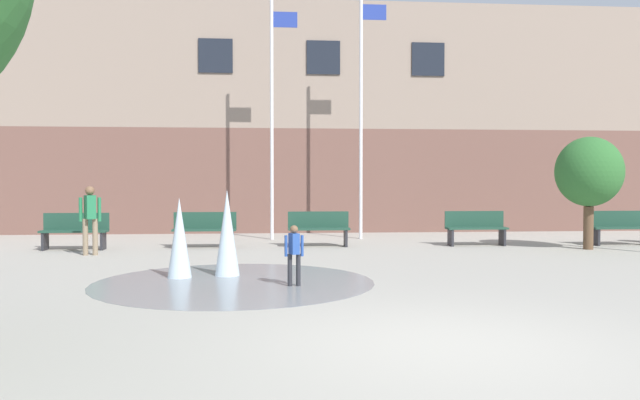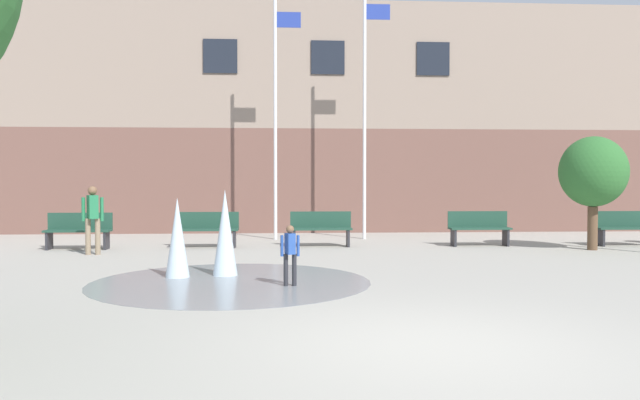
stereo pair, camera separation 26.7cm
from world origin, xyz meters
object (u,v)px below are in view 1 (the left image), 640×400
(child_with_pink_shirt, at_px, (294,250))
(street_tree_near_building, at_px, (589,172))
(adult_watching, at_px, (90,215))
(park_bench_under_left_flagpole, at_px, (319,228))
(park_bench_far_left, at_px, (75,230))
(park_bench_left_of_flagpoles, at_px, (205,229))
(park_bench_near_trashcan, at_px, (476,227))
(flagpole_left, at_px, (273,111))
(flagpole_right, at_px, (362,107))
(park_bench_far_right, at_px, (619,227))

(child_with_pink_shirt, distance_m, street_tree_near_building, 9.12)
(adult_watching, bearing_deg, park_bench_under_left_flagpole, -102.01)
(park_bench_far_left, xyz_separation_m, park_bench_under_left_flagpole, (6.11, 0.27, 0.00))
(park_bench_far_left, bearing_deg, park_bench_left_of_flagpoles, 3.50)
(park_bench_left_of_flagpoles, height_order, park_bench_near_trashcan, same)
(child_with_pink_shirt, bearing_deg, flagpole_left, -16.01)
(park_bench_left_of_flagpoles, bearing_deg, park_bench_far_left, -176.50)
(park_bench_left_of_flagpoles, xyz_separation_m, street_tree_near_building, (9.60, -1.18, 1.45))
(flagpole_right, distance_m, street_tree_near_building, 6.51)
(flagpole_right, bearing_deg, park_bench_left_of_flagpoles, -153.39)
(park_bench_far_left, distance_m, flagpole_left, 6.39)
(adult_watching, bearing_deg, flagpole_left, -76.91)
(park_bench_far_left, distance_m, child_with_pink_shirt, 7.85)
(park_bench_far_left, relative_size, park_bench_left_of_flagpoles, 1.00)
(flagpole_left, distance_m, street_tree_near_building, 8.73)
(flagpole_right, bearing_deg, park_bench_near_trashcan, -39.38)
(child_with_pink_shirt, bearing_deg, park_bench_under_left_flagpole, -26.20)
(park_bench_far_left, height_order, park_bench_near_trashcan, same)
(child_with_pink_shirt, distance_m, flagpole_right, 9.22)
(park_bench_left_of_flagpoles, distance_m, park_bench_near_trashcan, 7.11)
(child_with_pink_shirt, bearing_deg, street_tree_near_building, -74.94)
(park_bench_far_right, xyz_separation_m, street_tree_near_building, (-1.38, -0.97, 1.45))
(park_bench_far_right, bearing_deg, street_tree_near_building, -144.89)
(park_bench_near_trashcan, relative_size, flagpole_left, 0.23)
(park_bench_under_left_flagpole, xyz_separation_m, park_bench_far_right, (8.05, -0.28, 0.00))
(park_bench_left_of_flagpoles, height_order, child_with_pink_shirt, child_with_pink_shirt)
(park_bench_far_left, bearing_deg, flagpole_right, 17.57)
(park_bench_far_right, bearing_deg, park_bench_left_of_flagpoles, 178.94)
(park_bench_under_left_flagpole, height_order, park_bench_near_trashcan, same)
(flagpole_right, height_order, street_tree_near_building, flagpole_right)
(park_bench_near_trashcan, bearing_deg, park_bench_left_of_flagpoles, 179.79)
(park_bench_far_left, relative_size, flagpole_left, 0.23)
(park_bench_under_left_flagpole, bearing_deg, park_bench_left_of_flagpoles, -178.58)
(park_bench_far_left, distance_m, park_bench_under_left_flagpole, 6.11)
(adult_watching, relative_size, child_with_pink_shirt, 1.61)
(street_tree_near_building, bearing_deg, park_bench_under_left_flagpole, 169.39)
(flagpole_left, bearing_deg, park_bench_near_trashcan, -22.64)
(park_bench_left_of_flagpoles, height_order, park_bench_far_right, same)
(child_with_pink_shirt, xyz_separation_m, street_tree_near_building, (7.57, 4.90, 1.35))
(park_bench_under_left_flagpole, height_order, child_with_pink_shirt, child_with_pink_shirt)
(park_bench_near_trashcan, xyz_separation_m, street_tree_near_building, (2.49, -1.15, 1.45))
(park_bench_far_right, bearing_deg, child_with_pink_shirt, -146.73)
(park_bench_far_left, distance_m, park_bench_near_trashcan, 10.28)
(park_bench_far_right, bearing_deg, park_bench_near_trashcan, 177.38)
(park_bench_far_right, relative_size, adult_watching, 1.01)
(child_with_pink_shirt, bearing_deg, park_bench_near_trashcan, -57.85)
(park_bench_under_left_flagpole, relative_size, child_with_pink_shirt, 1.62)
(park_bench_far_left, relative_size, child_with_pink_shirt, 1.62)
(park_bench_left_of_flagpoles, relative_size, adult_watching, 1.01)
(park_bench_far_right, height_order, adult_watching, adult_watching)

